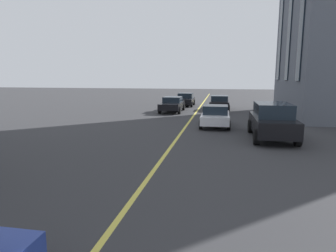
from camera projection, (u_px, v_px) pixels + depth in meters
name	position (u px, v px, depth m)	size (l,w,h in m)	color
lane_centre_line	(176.00, 140.00, 15.05)	(80.00, 0.16, 0.01)	#D8C64C
car_black_parked_a	(185.00, 99.00, 32.17)	(3.90, 1.89, 1.40)	black
car_black_trailing	(272.00, 121.00, 15.27)	(4.70, 2.14, 1.88)	black
car_black_far	(219.00, 102.00, 28.79)	(4.40, 1.95, 1.37)	black
car_black_oncoming	(172.00, 104.00, 26.87)	(4.40, 1.95, 1.37)	black
car_white_mid	(215.00, 116.00, 19.04)	(3.90, 1.89, 1.40)	silver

